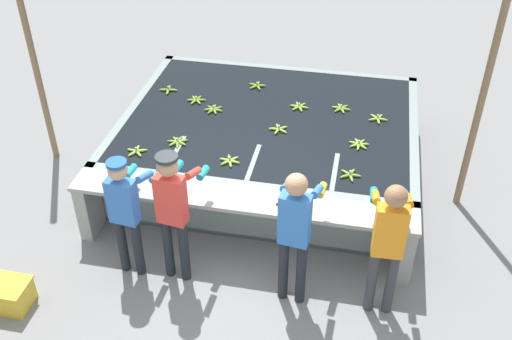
# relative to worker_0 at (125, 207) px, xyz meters

# --- Properties ---
(ground_plane) EXTENTS (80.00, 80.00, 0.00)m
(ground_plane) POSITION_rel_worker_0_xyz_m (1.18, 0.31, -0.95)
(ground_plane) COLOR gray
(ground_plane) RESTS_ON ground
(wash_tank) EXTENTS (4.08, 3.26, 0.83)m
(wash_tank) POSITION_rel_worker_0_xyz_m (1.18, 2.38, -0.54)
(wash_tank) COLOR gray
(wash_tank) RESTS_ON ground
(work_ledge) EXTENTS (4.08, 0.45, 0.83)m
(work_ledge) POSITION_rel_worker_0_xyz_m (1.18, 0.54, -0.36)
(work_ledge) COLOR #9E9E99
(work_ledge) RESTS_ON ground
(worker_0) EXTENTS (0.46, 0.73, 1.58)m
(worker_0) POSITION_rel_worker_0_xyz_m (0.00, 0.00, 0.00)
(worker_0) COLOR #1E2328
(worker_0) RESTS_ON ground
(worker_1) EXTENTS (0.46, 0.74, 1.71)m
(worker_1) POSITION_rel_worker_0_xyz_m (0.55, 0.02, 0.10)
(worker_1) COLOR #1E2328
(worker_1) RESTS_ON ground
(worker_2) EXTENTS (0.46, 0.74, 1.72)m
(worker_2) POSITION_rel_worker_0_xyz_m (1.90, -0.06, 0.09)
(worker_2) COLOR #1E2328
(worker_2) RESTS_ON ground
(worker_3) EXTENTS (0.43, 0.72, 1.70)m
(worker_3) POSITION_rel_worker_0_xyz_m (2.85, -0.03, 0.08)
(worker_3) COLOR #38383D
(worker_3) RESTS_ON ground
(banana_bunch_floating_0) EXTENTS (0.27, 0.27, 0.08)m
(banana_bunch_floating_0) POSITION_rel_worker_0_xyz_m (-0.33, 1.19, -0.10)
(banana_bunch_floating_0) COLOR #9EC642
(banana_bunch_floating_0) RESTS_ON wash_tank
(banana_bunch_floating_1) EXTENTS (0.28, 0.28, 0.08)m
(banana_bunch_floating_1) POSITION_rel_worker_0_xyz_m (-0.45, 2.85, -0.10)
(banana_bunch_floating_1) COLOR #8CB738
(banana_bunch_floating_1) RESTS_ON wash_tank
(banana_bunch_floating_2) EXTENTS (0.28, 0.27, 0.08)m
(banana_bunch_floating_2) POSITION_rel_worker_0_xyz_m (2.14, 2.81, -0.10)
(banana_bunch_floating_2) COLOR #8CB738
(banana_bunch_floating_2) RESTS_ON wash_tank
(banana_bunch_floating_3) EXTENTS (0.27, 0.28, 0.08)m
(banana_bunch_floating_3) POSITION_rel_worker_0_xyz_m (1.36, 2.09, -0.10)
(banana_bunch_floating_3) COLOR #9EC642
(banana_bunch_floating_3) RESTS_ON wash_tank
(banana_bunch_floating_4) EXTENTS (0.28, 0.27, 0.08)m
(banana_bunch_floating_4) POSITION_rel_worker_0_xyz_m (1.54, 2.74, -0.10)
(banana_bunch_floating_4) COLOR #93BC3D
(banana_bunch_floating_4) RESTS_ON wash_tank
(banana_bunch_floating_5) EXTENTS (0.28, 0.28, 0.08)m
(banana_bunch_floating_5) POSITION_rel_worker_0_xyz_m (0.89, 1.23, -0.10)
(banana_bunch_floating_5) COLOR #93BC3D
(banana_bunch_floating_5) RESTS_ON wash_tank
(banana_bunch_floating_6) EXTENTS (0.28, 0.28, 0.08)m
(banana_bunch_floating_6) POSITION_rel_worker_0_xyz_m (2.45, 1.93, -0.10)
(banana_bunch_floating_6) COLOR #93BC3D
(banana_bunch_floating_6) RESTS_ON wash_tank
(banana_bunch_floating_7) EXTENTS (0.28, 0.28, 0.08)m
(banana_bunch_floating_7) POSITION_rel_worker_0_xyz_m (0.04, 2.64, -0.10)
(banana_bunch_floating_7) COLOR #7FAD33
(banana_bunch_floating_7) RESTS_ON wash_tank
(banana_bunch_floating_8) EXTENTS (0.28, 0.28, 0.08)m
(banana_bunch_floating_8) POSITION_rel_worker_0_xyz_m (0.11, 1.51, -0.10)
(banana_bunch_floating_8) COLOR #75A333
(banana_bunch_floating_8) RESTS_ON wash_tank
(banana_bunch_floating_9) EXTENTS (0.27, 0.28, 0.08)m
(banana_bunch_floating_9) POSITION_rel_worker_0_xyz_m (2.38, 1.23, -0.10)
(banana_bunch_floating_9) COLOR #75A333
(banana_bunch_floating_9) RESTS_ON wash_tank
(banana_bunch_floating_10) EXTENTS (0.28, 0.27, 0.08)m
(banana_bunch_floating_10) POSITION_rel_worker_0_xyz_m (0.83, 3.25, -0.10)
(banana_bunch_floating_10) COLOR #7FAD33
(banana_bunch_floating_10) RESTS_ON wash_tank
(banana_bunch_floating_11) EXTENTS (0.27, 0.28, 0.08)m
(banana_bunch_floating_11) POSITION_rel_worker_0_xyz_m (2.66, 2.63, -0.10)
(banana_bunch_floating_11) COLOR #9EC642
(banana_bunch_floating_11) RESTS_ON wash_tank
(banana_bunch_floating_12) EXTENTS (0.28, 0.28, 0.08)m
(banana_bunch_floating_12) POSITION_rel_worker_0_xyz_m (0.36, 2.42, -0.10)
(banana_bunch_floating_12) COLOR #75A333
(banana_bunch_floating_12) RESTS_ON wash_tank
(knife_0) EXTENTS (0.35, 0.04, 0.02)m
(knife_0) POSITION_rel_worker_0_xyz_m (1.72, 0.51, -0.11)
(knife_0) COLOR silver
(knife_0) RESTS_ON work_ledge
(crate) EXTENTS (0.55, 0.39, 0.32)m
(crate) POSITION_rel_worker_0_xyz_m (-1.18, -0.82, -0.79)
(crate) COLOR gold
(crate) RESTS_ON ground
(support_post_left) EXTENTS (0.09, 0.09, 3.20)m
(support_post_left) POSITION_rel_worker_0_xyz_m (-2.03, 2.01, 0.65)
(support_post_left) COLOR #846647
(support_post_left) RESTS_ON ground
(support_post_right) EXTENTS (0.09, 0.09, 3.20)m
(support_post_right) POSITION_rel_worker_0_xyz_m (3.84, 2.07, 0.65)
(support_post_right) COLOR #846647
(support_post_right) RESTS_ON ground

